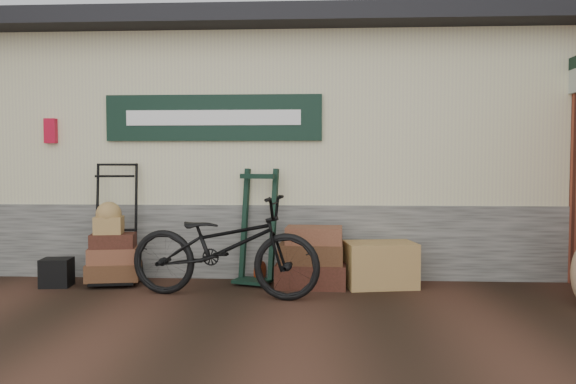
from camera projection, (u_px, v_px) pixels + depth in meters
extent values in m
plane|color=black|center=(226.00, 298.00, 5.84)|extent=(80.00, 80.00, 0.00)
cube|color=#4C4C47|center=(255.00, 226.00, 8.56)|extent=(14.00, 3.54, 0.90)
cube|color=beige|center=(255.00, 127.00, 8.48)|extent=(14.00, 3.50, 2.10)
cube|color=black|center=(254.00, 48.00, 8.27)|extent=(14.40, 4.10, 0.20)
cube|color=black|center=(213.00, 118.00, 6.72)|extent=(2.60, 0.06, 0.55)
cube|color=white|center=(213.00, 118.00, 6.69)|extent=(2.10, 0.01, 0.18)
cube|color=#B80D27|center=(51.00, 131.00, 6.84)|extent=(0.14, 0.10, 0.30)
cube|color=brown|center=(380.00, 264.00, 6.39)|extent=(0.85, 0.63, 0.51)
cube|color=black|center=(57.00, 272.00, 6.39)|extent=(0.35, 0.31, 0.32)
imported|color=black|center=(224.00, 241.00, 5.88)|extent=(1.02, 2.14, 1.19)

